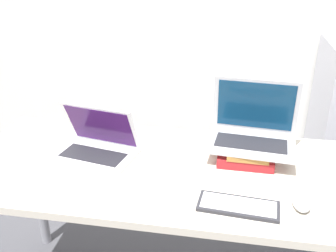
% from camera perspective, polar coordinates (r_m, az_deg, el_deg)
% --- Properties ---
extents(desk, '(1.66, 0.70, 0.74)m').
position_cam_1_polar(desk, '(1.59, 0.78, -8.48)').
color(desk, beige).
rests_on(desk, ground_plane).
extents(laptop_left, '(0.35, 0.28, 0.22)m').
position_cam_1_polar(laptop_left, '(1.64, -10.29, -2.77)').
color(laptop_left, silver).
rests_on(laptop_left, desk).
extents(book_stack, '(0.22, 0.25, 0.06)m').
position_cam_1_polar(book_stack, '(1.63, 11.31, -3.64)').
color(book_stack, maroon).
rests_on(book_stack, desk).
extents(laptop_on_books, '(0.36, 0.27, 0.25)m').
position_cam_1_polar(laptop_on_books, '(1.63, 12.16, -0.62)').
color(laptop_on_books, '#B2B2B7').
rests_on(laptop_on_books, book_stack).
extents(wireless_keyboard, '(0.28, 0.13, 0.01)m').
position_cam_1_polar(wireless_keyboard, '(1.36, 10.17, -11.35)').
color(wireless_keyboard, '#28282D').
rests_on(wireless_keyboard, desk).
extents(mouse, '(0.06, 0.11, 0.03)m').
position_cam_1_polar(mouse, '(1.41, 18.78, -10.43)').
color(mouse, '#B2B2B7').
rests_on(mouse, desk).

